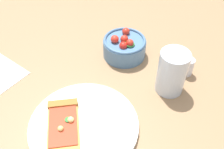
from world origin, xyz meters
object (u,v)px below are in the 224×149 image
at_px(plate, 84,125).
at_px(salad_bowl, 124,47).
at_px(pepper_shaker, 188,65).
at_px(pizza_slice_main, 63,121).
at_px(soda_glass, 172,72).

distance_m(plate, salad_bowl, 0.30).
relative_size(plate, pepper_shaker, 4.03).
distance_m(pizza_slice_main, pepper_shaker, 0.39).
distance_m(plate, soda_glass, 0.27).
xyz_separation_m(soda_glass, pepper_shaker, (0.04, 0.08, -0.03)).
bearing_deg(pepper_shaker, pizza_slice_main, -129.56).
xyz_separation_m(plate, soda_glass, (0.17, 0.21, 0.06)).
relative_size(plate, soda_glass, 2.12).
bearing_deg(pepper_shaker, plate, -125.18).
xyz_separation_m(salad_bowl, soda_glass, (0.17, -0.09, 0.03)).
distance_m(pizza_slice_main, soda_glass, 0.31).
relative_size(salad_bowl, soda_glass, 1.05).
height_order(pizza_slice_main, pepper_shaker, pepper_shaker).
distance_m(salad_bowl, pepper_shaker, 0.20).
height_order(pizza_slice_main, soda_glass, soda_glass).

